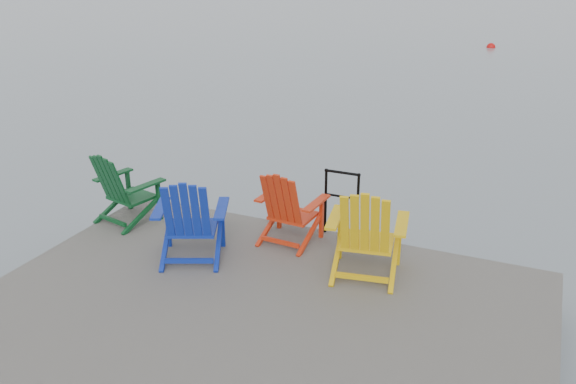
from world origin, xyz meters
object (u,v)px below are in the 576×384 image
at_px(chair_green, 123,187).
at_px(handrail, 342,197).
at_px(buoy_b, 491,48).
at_px(chair_red, 288,206).
at_px(chair_blue, 190,218).
at_px(chair_yellow, 366,231).

bearing_deg(chair_green, handrail, 29.05).
distance_m(handrail, buoy_b, 21.61).
relative_size(handrail, buoy_b, 2.29).
xyz_separation_m(handrail, chair_red, (-0.55, -0.48, -0.04)).
relative_size(handrail, chair_red, 0.90).
bearing_deg(buoy_b, handrail, -88.98).
bearing_deg(chair_blue, chair_green, 134.23).
distance_m(chair_green, buoy_b, 22.54).
relative_size(chair_green, chair_blue, 0.93).
distance_m(handrail, chair_blue, 2.00).
xyz_separation_m(chair_green, chair_red, (2.33, 0.32, -0.01)).
xyz_separation_m(chair_blue, chair_red, (0.89, 0.90, -0.05)).
xyz_separation_m(chair_red, chair_yellow, (1.16, -0.45, 0.06)).
relative_size(chair_green, chair_yellow, 0.90).
distance_m(handrail, chair_red, 0.73).
height_order(chair_green, chair_red, chair_green).
bearing_deg(chair_yellow, chair_red, 149.14).
bearing_deg(chair_blue, chair_red, 21.66).
bearing_deg(handrail, buoy_b, 91.02).
distance_m(chair_red, chair_yellow, 1.25).
relative_size(chair_green, chair_red, 1.02).
bearing_deg(chair_yellow, handrail, 113.66).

